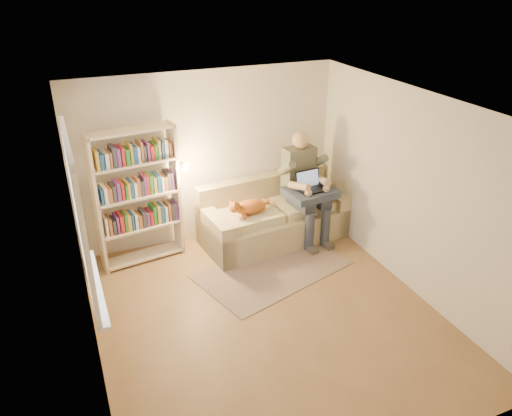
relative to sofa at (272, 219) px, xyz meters
name	(u,v)px	position (x,y,z in m)	size (l,w,h in m)	color
floor	(267,315)	(-0.86, -1.75, -0.34)	(4.50, 4.50, 0.00)	brown
ceiling	(269,108)	(-0.86, -1.75, 2.26)	(4.00, 4.50, 0.02)	white
wall_left	(82,258)	(-2.86, -1.75, 0.96)	(0.02, 4.50, 2.60)	silver
wall_right	(413,194)	(1.14, -1.75, 0.96)	(0.02, 4.50, 2.60)	silver
wall_back	(207,158)	(-0.86, 0.50, 0.96)	(4.00, 0.02, 2.60)	silver
wall_front	(389,351)	(-0.86, -4.00, 0.96)	(4.00, 0.02, 2.60)	silver
window	(85,241)	(-2.80, -1.55, 1.03)	(0.12, 1.52, 1.69)	white
sofa	(272,219)	(0.00, 0.00, 0.00)	(2.30, 1.21, 0.94)	#C2B489
person	(304,181)	(0.46, -0.12, 0.60)	(0.55, 0.82, 1.69)	#646955
cat	(246,208)	(-0.52, -0.19, 0.37)	(0.73, 0.31, 0.27)	orange
blanket	(316,192)	(0.57, -0.29, 0.48)	(0.71, 0.58, 0.11)	#2D384F
laptop	(316,184)	(0.57, -0.28, 0.61)	(0.44, 0.36, 0.37)	black
bookshelf	(137,190)	(-1.99, 0.15, 0.76)	(1.35, 0.46, 1.99)	beige
rug	(273,269)	(-0.37, -0.85, -0.34)	(2.07, 1.22, 0.01)	gray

